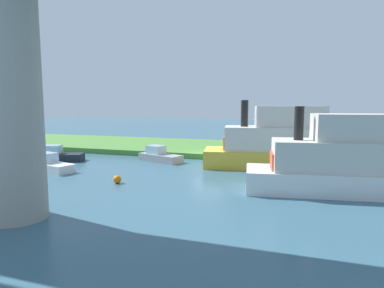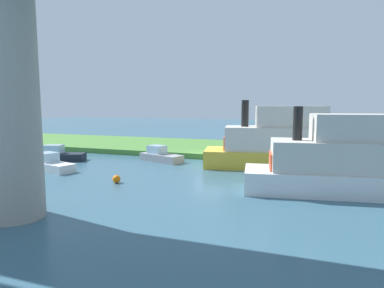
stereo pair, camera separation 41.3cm
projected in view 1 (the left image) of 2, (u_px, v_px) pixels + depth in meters
name	position (u px, v px, depth m)	size (l,w,h in m)	color
ground_plane	(206.00, 160.00, 29.26)	(160.00, 160.00, 0.00)	#386075
grassy_bank	(222.00, 149.00, 34.88)	(80.00, 12.00, 0.50)	#4C8438
bridge_pylon	(11.00, 101.00, 13.64)	(2.42, 2.42, 10.08)	#9E998E
person_on_bank	(250.00, 145.00, 30.24)	(0.44, 0.44, 1.39)	#2D334C
mooring_post	(312.00, 152.00, 27.24)	(0.20, 0.20, 1.02)	brown
riverboat_paddlewheel	(275.00, 143.00, 25.58)	(10.66, 5.27, 5.21)	gold
motorboat_white	(159.00, 156.00, 28.52)	(4.27, 2.71, 1.34)	#99999E
skiff_small	(339.00, 161.00, 18.16)	(9.74, 4.54, 4.79)	white
motorboat_red	(50.00, 165.00, 24.33)	(4.20, 2.39, 1.32)	white
pontoon_yellow	(57.00, 155.00, 28.60)	(4.42, 2.81, 1.39)	#1E232D
marker_buoy	(117.00, 179.00, 20.56)	(0.50, 0.50, 0.50)	orange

